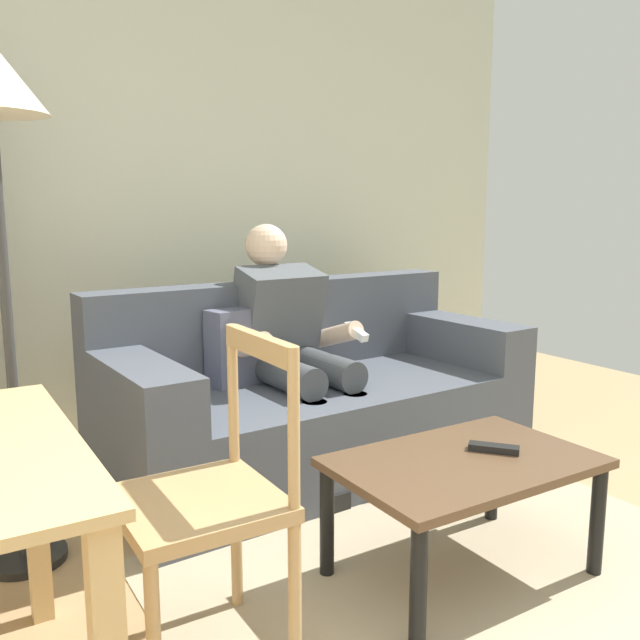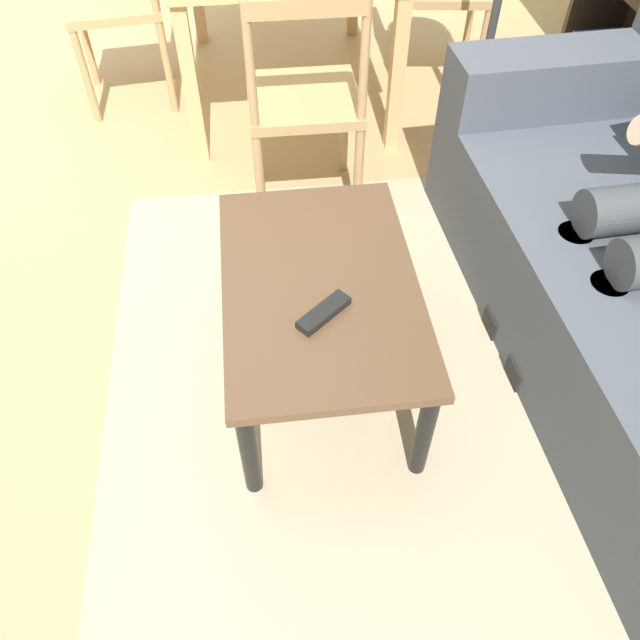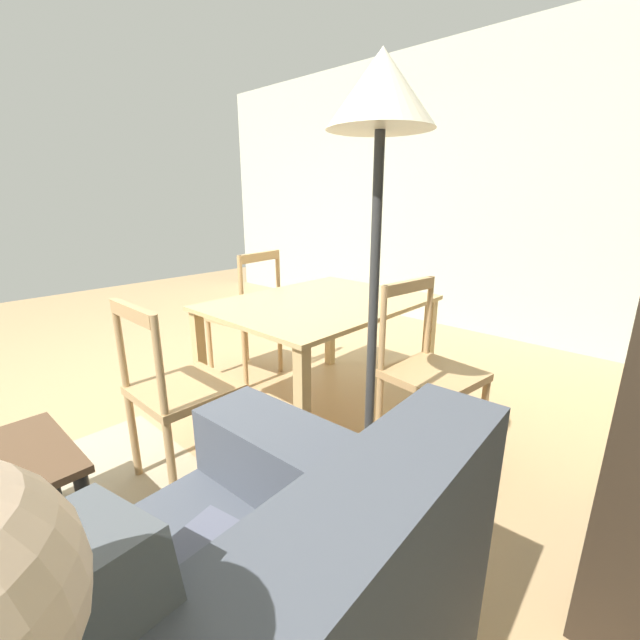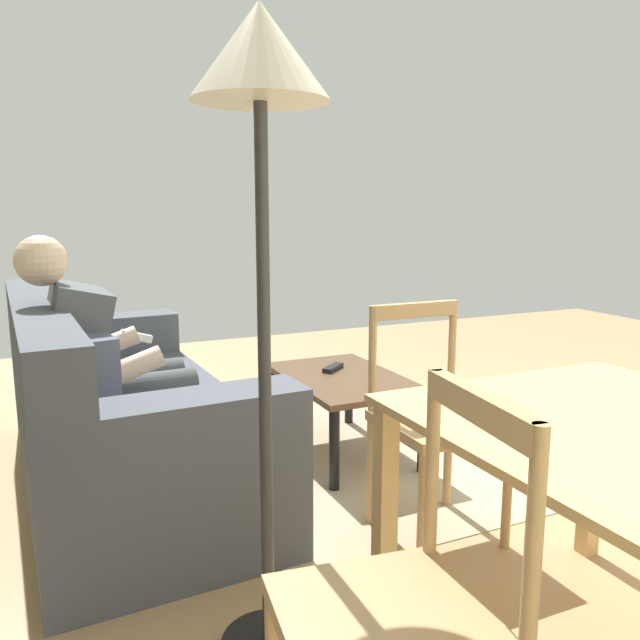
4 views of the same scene
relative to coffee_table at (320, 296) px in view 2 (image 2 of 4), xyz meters
The scene contains 6 objects.
ground_plane 1.38m from the coffee_table, 142.23° to the right, with size 8.32×8.32×0.00m, color tan.
coffee_table is the anchor object (origin of this frame).
tv_remote 0.15m from the coffee_table, ahead, with size 0.05×0.17×0.02m, color black.
dining_chair_facing_couch 0.90m from the coffee_table, behind, with size 0.42×0.42×0.91m.
dining_chair_by_doorway 2.01m from the coffee_table, 159.25° to the right, with size 0.47×0.47×0.97m.
area_rug 0.36m from the coffee_table, 26.57° to the left, with size 2.00×1.40×0.01m, color tan.
Camera 2 is at (2.30, 0.66, 1.70)m, focal length 35.09 mm.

